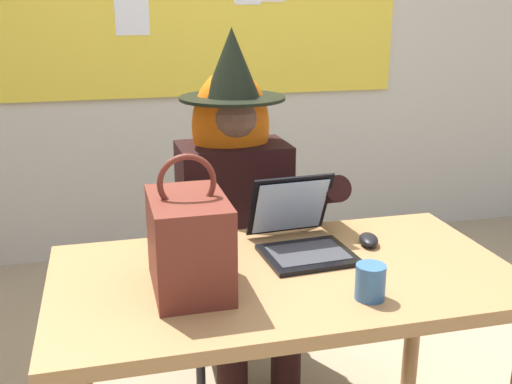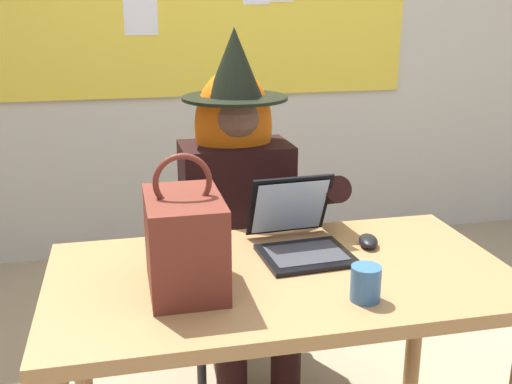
# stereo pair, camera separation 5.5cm
# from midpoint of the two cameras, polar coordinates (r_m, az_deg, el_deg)

# --- Properties ---
(wall_back_bulletin) EXTENTS (6.63, 2.19, 2.75)m
(wall_back_bulletin) POSITION_cam_midpoint_polar(r_m,az_deg,el_deg) (3.59, -6.21, 16.08)
(wall_back_bulletin) COLOR beige
(wall_back_bulletin) RESTS_ON ground
(desk_main) EXTENTS (1.35, 0.74, 0.72)m
(desk_main) POSITION_cam_midpoint_polar(r_m,az_deg,el_deg) (1.81, 1.79, -10.11)
(desk_main) COLOR #A37547
(desk_main) RESTS_ON ground
(chair_at_desk) EXTENTS (0.44, 0.44, 0.88)m
(chair_at_desk) POSITION_cam_midpoint_polar(r_m,az_deg,el_deg) (2.51, -2.93, -5.50)
(chair_at_desk) COLOR black
(chair_at_desk) RESTS_ON ground
(person_costumed) EXTENTS (0.60, 0.66, 1.38)m
(person_costumed) POSITION_cam_midpoint_polar(r_m,az_deg,el_deg) (2.30, -2.48, -0.26)
(person_costumed) COLOR black
(person_costumed) RESTS_ON ground
(laptop) EXTENTS (0.29, 0.34, 0.23)m
(laptop) POSITION_cam_midpoint_polar(r_m,az_deg,el_deg) (1.90, 3.41, -4.06)
(laptop) COLOR black
(laptop) RESTS_ON desk_main
(computer_mouse) EXTENTS (0.09, 0.12, 0.03)m
(computer_mouse) POSITION_cam_midpoint_polar(r_m,az_deg,el_deg) (1.98, 9.79, -4.46)
(computer_mouse) COLOR black
(computer_mouse) RESTS_ON desk_main
(handbag) EXTENTS (0.20, 0.30, 0.38)m
(handbag) POSITION_cam_midpoint_polar(r_m,az_deg,el_deg) (1.63, -7.29, -4.72)
(handbag) COLOR maroon
(handbag) RESTS_ON desk_main
(coffee_mug) EXTENTS (0.08, 0.08, 0.09)m
(coffee_mug) POSITION_cam_midpoint_polar(r_m,az_deg,el_deg) (1.62, 9.77, -8.35)
(coffee_mug) COLOR #336099
(coffee_mug) RESTS_ON desk_main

